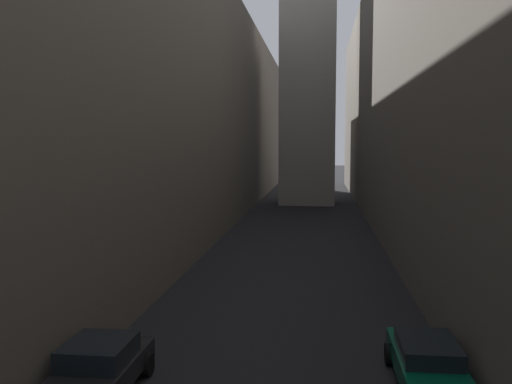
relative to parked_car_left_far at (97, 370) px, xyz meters
The scene contains 5 objects.
ground_plane 25.36m from the parked_car_left_far, 80.01° to the left, with size 264.00×264.00×0.00m, color black.
building_block_left 29.66m from the parked_car_left_far, 107.76° to the left, with size 15.07×108.00×19.17m, color #60594F.
building_block_right 33.76m from the parked_car_left_far, 56.79° to the left, with size 15.50×108.00×21.61m, color #60594F.
parked_car_left_far is the anchor object (origin of this frame).
parked_car_right_far 8.95m from the parked_car_left_far, 10.41° to the left, with size 1.88×4.39×1.39m.
Camera 1 is at (1.42, 9.16, 6.75)m, focal length 39.53 mm.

